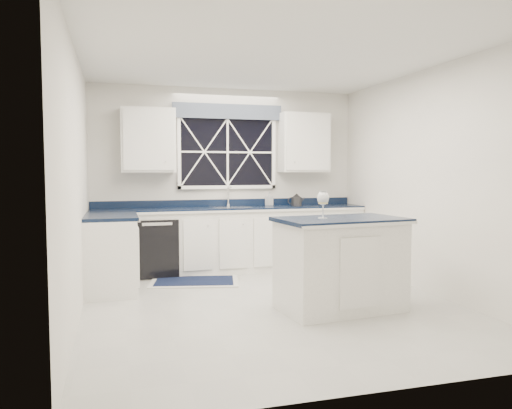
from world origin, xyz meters
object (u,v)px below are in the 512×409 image
object	(u,v)px
kettle	(296,200)
wine_glass	(323,199)
soap_bottle	(269,199)
dishwasher	(156,246)
faucet	(229,196)
island	(340,264)

from	to	relation	value
kettle	wine_glass	world-z (taller)	wine_glass
wine_glass	soap_bottle	size ratio (longest dim) A/B	1.41
soap_bottle	kettle	bearing A→B (deg)	-26.53
dishwasher	wine_glass	xyz separation A→B (m)	(1.53, -2.33, 0.77)
dishwasher	faucet	xyz separation A→B (m)	(1.10, 0.19, 0.69)
dishwasher	island	xyz separation A→B (m)	(1.75, -2.31, 0.08)
dishwasher	faucet	world-z (taller)	faucet
island	kettle	size ratio (longest dim) A/B	5.26
wine_glass	faucet	bearing A→B (deg)	99.74
dishwasher	island	size ratio (longest dim) A/B	0.59
kettle	wine_glass	size ratio (longest dim) A/B	0.91
soap_bottle	wine_glass	bearing A→B (deg)	-94.77
faucet	soap_bottle	xyz separation A→B (m)	(0.65, 0.03, -0.06)
faucet	soap_bottle	bearing A→B (deg)	2.27
faucet	wine_glass	size ratio (longest dim) A/B	1.04
dishwasher	soap_bottle	bearing A→B (deg)	7.18
faucet	kettle	size ratio (longest dim) A/B	1.14
island	kettle	bearing A→B (deg)	74.81
island	soap_bottle	bearing A→B (deg)	83.91
island	wine_glass	distance (m)	0.72
dishwasher	soap_bottle	distance (m)	1.87
kettle	soap_bottle	world-z (taller)	soap_bottle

